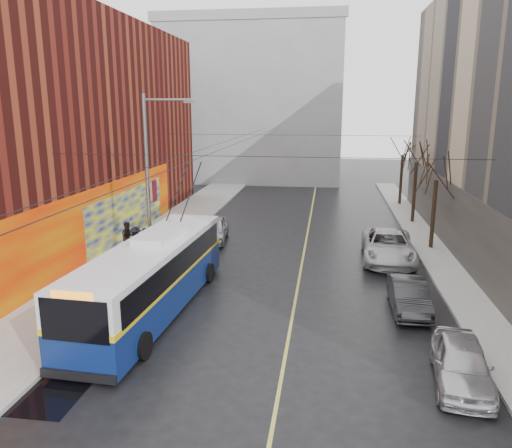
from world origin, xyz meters
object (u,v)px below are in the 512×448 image
Objects in this scene: following_car at (213,229)px; pedestrian_b at (128,238)px; tree_near at (437,167)px; parked_car_b at (409,296)px; trolleybus at (152,276)px; pedestrian_c at (136,243)px; tree_far at (403,146)px; parked_car_a at (462,363)px; pedestrian_a at (146,241)px; tree_mid at (417,152)px; streetlight_pole at (150,178)px; parked_car_c at (388,246)px.

pedestrian_b is (-3.97, -4.02, 0.33)m from following_car.
tree_near reaches higher than parked_car_b.
pedestrian_c is at bearing 119.66° from trolleybus.
pedestrian_c is at bearing 159.91° from parked_car_b.
tree_near is at bearing 43.45° from trolleybus.
parked_car_a is (-2.00, -29.36, -4.45)m from tree_far.
pedestrian_c is at bearing 135.26° from pedestrian_a.
tree_mid reaches higher than pedestrian_a.
trolleybus is (1.84, -5.34, -3.28)m from streetlight_pole.
parked_car_b is (10.56, 1.61, -0.91)m from trolleybus.
streetlight_pole is at bearing 163.12° from parked_car_b.
tree_far is 3.51× the size of pedestrian_b.
tree_mid is at bearing 75.90° from parked_car_c.
tree_near is 0.53× the size of trolleybus.
parked_car_c is (-2.82, -2.63, -4.15)m from tree_near.
tree_near is 17.31m from pedestrian_a.
tree_far is 1.48× the size of following_car.
following_car reaches higher than parked_car_a.
tree_far is 17.41m from parked_car_c.
tree_far is 29.76m from parked_car_a.
parked_car_c is (12.32, 3.37, -4.02)m from streetlight_pole.
parked_car_c is at bearing -20.37° from following_car.
tree_far is 25.35m from pedestrian_c.
tree_mid is 0.56× the size of trolleybus.
parked_car_b is 14.79m from pedestrian_c.
pedestrian_b reaches higher than parked_car_b.
pedestrian_a is 1.04m from pedestrian_b.
parked_car_b is 15.77m from pedestrian_b.
tree_near is 0.96× the size of tree_mid.
streetlight_pole is 4.82× the size of pedestrian_b.
following_car is at bearing 9.73° from pedestrian_b.
parked_car_b is 14.52m from following_car.
tree_near reaches higher than following_car.
tree_mid is 10.97m from parked_car_c.
tree_near is 14.06m from following_car.
pedestrian_c is (-3.34, 6.65, -0.52)m from trolleybus.
streetlight_pole is 2.24× the size of parked_car_b.
tree_far is at bearing 90.00° from tree_near.
trolleybus is at bearing 166.81° from parked_car_a.
tree_mid reaches higher than parked_car_b.
parked_car_a is 0.68× the size of parked_car_c.
tree_mid is (15.14, 13.00, 0.41)m from streetlight_pole.
trolleybus is at bearing -171.49° from parked_car_b.
following_car is (-13.42, -13.89, -4.38)m from tree_far.
tree_mid is at bearing 90.00° from tree_near.
pedestrian_c reaches higher than pedestrian_a.
tree_far is at bearing 10.26° from pedestrian_b.
streetlight_pole reaches higher than pedestrian_c.
parked_car_c is at bearing 100.08° from parked_car_a.
tree_near is at bearing -6.33° from following_car.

